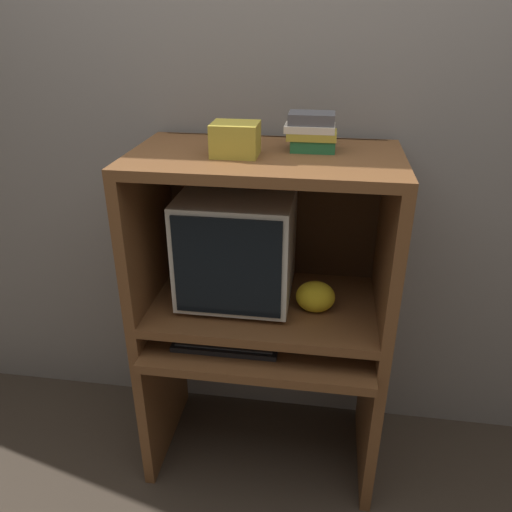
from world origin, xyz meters
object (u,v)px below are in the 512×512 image
(snack_bag, at_px, (315,297))
(book_stack, at_px, (312,132))
(keyboard, at_px, (226,343))
(mouse, at_px, (295,349))
(crt_monitor, at_px, (237,245))
(storage_box, at_px, (235,139))

(snack_bag, distance_m, book_stack, 0.58)
(keyboard, height_order, book_stack, book_stack)
(keyboard, relative_size, snack_bag, 2.70)
(book_stack, bearing_deg, keyboard, -142.06)
(mouse, bearing_deg, book_stack, 86.24)
(crt_monitor, distance_m, mouse, 0.43)
(snack_bag, bearing_deg, keyboard, -161.15)
(keyboard, bearing_deg, snack_bag, 18.85)
(book_stack, bearing_deg, storage_box, -157.31)
(snack_bag, height_order, storage_box, storage_box)
(mouse, bearing_deg, storage_box, 154.65)
(keyboard, xyz_separation_m, mouse, (0.26, 0.00, 0.00))
(storage_box, bearing_deg, mouse, -25.35)
(book_stack, relative_size, storage_box, 1.15)
(storage_box, bearing_deg, crt_monitor, 100.49)
(crt_monitor, relative_size, mouse, 7.00)
(crt_monitor, bearing_deg, storage_box, -79.51)
(crt_monitor, xyz_separation_m, storage_box, (0.01, -0.06, 0.41))
(mouse, relative_size, book_stack, 0.35)
(mouse, xyz_separation_m, storage_box, (-0.23, 0.11, 0.72))
(snack_bag, bearing_deg, storage_box, 179.71)
(crt_monitor, bearing_deg, keyboard, -95.32)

